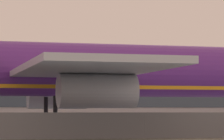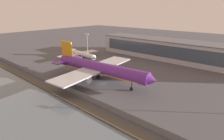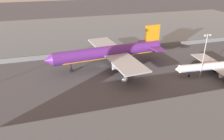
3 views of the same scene
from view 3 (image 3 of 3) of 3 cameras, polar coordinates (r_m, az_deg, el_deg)
ground_plane at (r=103.36m, az=-2.44°, el=1.12°), size 500.00×500.00×0.00m
waterfront_lagoon at (r=169.62m, az=-8.53°, el=10.37°), size 320.00×98.00×0.01m
shoreline_seawall at (r=121.86m, az=-4.85°, el=4.93°), size 320.00×3.00×0.50m
perimeter_fence at (r=117.38m, az=-4.41°, el=4.68°), size 280.00×0.10×2.48m
cargo_jet_purple at (r=100.71m, az=-0.38°, el=4.64°), size 58.17×49.82×17.71m
passenger_jet_white at (r=103.26m, az=25.38°, el=0.93°), size 36.34×31.49×10.11m
baggage_tug at (r=89.31m, az=3.46°, el=-2.33°), size 3.25×3.50×1.80m
apron_light_mast_apron_east at (r=95.23m, az=22.93°, el=3.91°), size 3.20×0.40×18.81m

